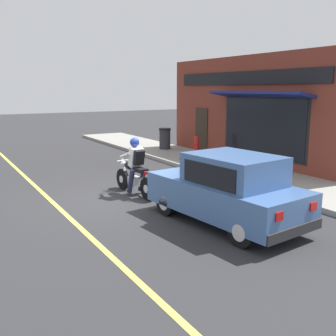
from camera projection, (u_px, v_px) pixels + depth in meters
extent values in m
plane|color=#2B2B2D|center=(124.00, 198.00, 10.76)|extent=(80.00, 80.00, 0.00)
cube|color=gray|center=(204.00, 162.00, 15.69)|extent=(2.60, 22.00, 0.14)
cube|color=#D1C64C|center=(33.00, 184.00, 12.38)|extent=(0.12, 19.80, 0.01)
cube|color=maroon|center=(246.00, 110.00, 15.50)|extent=(0.50, 9.60, 4.20)
cube|color=black|center=(262.00, 127.00, 14.46)|extent=(0.04, 4.03, 2.10)
cube|color=black|center=(263.00, 127.00, 14.47)|extent=(0.02, 4.22, 2.20)
cube|color=#2D2319|center=(201.00, 131.00, 17.80)|extent=(0.04, 0.90, 2.10)
cube|color=navy|center=(257.00, 94.00, 14.06)|extent=(0.81, 4.61, 0.24)
cube|color=black|center=(242.00, 78.00, 15.11)|extent=(0.06, 8.16, 0.50)
cylinder|color=black|center=(123.00, 179.00, 11.66)|extent=(0.14, 0.63, 0.62)
cylinder|color=silver|center=(123.00, 179.00, 11.66)|extent=(0.13, 0.22, 0.22)
cylinder|color=black|center=(147.00, 189.00, 10.53)|extent=(0.14, 0.63, 0.62)
cylinder|color=silver|center=(147.00, 189.00, 10.53)|extent=(0.13, 0.22, 0.22)
cube|color=silver|center=(135.00, 181.00, 11.04)|extent=(0.31, 0.42, 0.24)
ellipsoid|color=black|center=(131.00, 165.00, 11.16)|extent=(0.33, 0.54, 0.24)
cube|color=black|center=(139.00, 170.00, 10.78)|extent=(0.30, 0.58, 0.10)
cylinder|color=silver|center=(124.00, 169.00, 11.52)|extent=(0.09, 0.33, 0.68)
cylinder|color=silver|center=(126.00, 160.00, 11.37)|extent=(0.56, 0.08, 0.04)
sphere|color=silver|center=(123.00, 164.00, 11.53)|extent=(0.16, 0.16, 0.16)
cylinder|color=silver|center=(148.00, 187.00, 10.83)|extent=(0.12, 0.55, 0.08)
cube|color=red|center=(146.00, 173.00, 10.49)|extent=(0.12, 0.07, 0.08)
cylinder|color=#282D4C|center=(131.00, 181.00, 10.88)|extent=(0.16, 0.36, 0.71)
cylinder|color=#282D4C|center=(142.00, 179.00, 11.08)|extent=(0.16, 0.36, 0.71)
cube|color=silver|center=(136.00, 157.00, 10.86)|extent=(0.36, 0.35, 0.57)
cylinder|color=silver|center=(125.00, 155.00, 10.94)|extent=(0.12, 0.52, 0.26)
cylinder|color=silver|center=(138.00, 154.00, 11.16)|extent=(0.12, 0.52, 0.26)
sphere|color=navy|center=(135.00, 142.00, 10.83)|extent=(0.26, 0.26, 0.26)
cube|color=black|center=(139.00, 157.00, 10.73)|extent=(0.30, 0.26, 0.42)
cylinder|color=black|center=(166.00, 203.00, 9.26)|extent=(0.24, 0.62, 0.60)
cylinder|color=silver|center=(166.00, 203.00, 9.26)|extent=(0.23, 0.35, 0.33)
cylinder|color=black|center=(211.00, 193.00, 10.10)|extent=(0.24, 0.62, 0.60)
cylinder|color=silver|center=(211.00, 193.00, 10.10)|extent=(0.23, 0.35, 0.33)
cylinder|color=black|center=(242.00, 232.00, 7.37)|extent=(0.24, 0.62, 0.60)
cylinder|color=silver|center=(242.00, 232.00, 7.37)|extent=(0.23, 0.35, 0.33)
cylinder|color=black|center=(290.00, 217.00, 8.21)|extent=(0.24, 0.62, 0.60)
cylinder|color=silver|center=(290.00, 217.00, 8.21)|extent=(0.23, 0.35, 0.33)
cube|color=#42669E|center=(225.00, 197.00, 8.67)|extent=(2.00, 3.85, 0.70)
cube|color=#42669E|center=(234.00, 170.00, 8.35)|extent=(1.62, 2.04, 0.66)
cube|color=black|center=(206.00, 166.00, 9.04)|extent=(1.35, 0.48, 0.51)
cube|color=black|center=(209.00, 175.00, 7.93)|extent=(0.18, 1.52, 0.46)
cube|color=black|center=(257.00, 167.00, 8.78)|extent=(0.18, 1.52, 0.46)
cube|color=silver|center=(158.00, 179.00, 9.82)|extent=(0.24, 0.06, 0.14)
cube|color=red|center=(279.00, 216.00, 6.88)|extent=(0.20, 0.06, 0.16)
cube|color=silver|center=(189.00, 174.00, 10.41)|extent=(0.24, 0.06, 0.14)
cube|color=red|center=(313.00, 206.00, 7.48)|extent=(0.20, 0.06, 0.16)
cube|color=#28282B|center=(174.00, 191.00, 10.16)|extent=(1.61, 0.28, 0.20)
cube|color=#28282B|center=(294.00, 231.00, 7.28)|extent=(1.61, 0.28, 0.20)
cube|color=black|center=(261.00, 170.00, 13.70)|extent=(0.36, 0.36, 0.04)
cone|color=orange|center=(262.00, 161.00, 13.64)|extent=(0.28, 0.28, 0.56)
cylinder|color=white|center=(262.00, 161.00, 13.63)|extent=(0.20, 0.20, 0.08)
cylinder|color=red|center=(196.00, 155.00, 16.47)|extent=(0.24, 0.24, 0.16)
cylinder|color=red|center=(196.00, 146.00, 16.40)|extent=(0.18, 0.18, 0.58)
sphere|color=red|center=(197.00, 138.00, 16.33)|extent=(0.20, 0.20, 0.20)
cylinder|color=red|center=(194.00, 145.00, 16.32)|extent=(0.10, 0.08, 0.08)
cylinder|color=red|center=(199.00, 145.00, 16.45)|extent=(0.10, 0.08, 0.08)
cylinder|color=#2D2D33|center=(165.00, 139.00, 18.56)|extent=(0.52, 0.52, 0.90)
cylinder|color=black|center=(165.00, 129.00, 18.46)|extent=(0.56, 0.56, 0.08)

